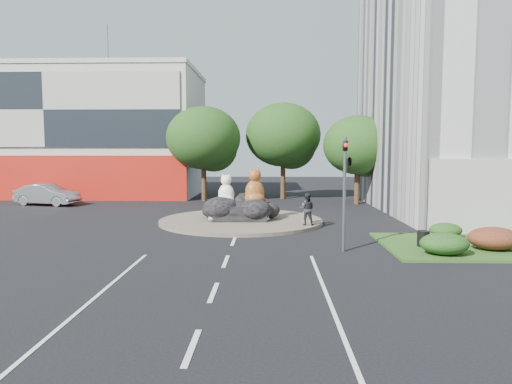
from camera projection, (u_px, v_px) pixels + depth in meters
ground at (226, 262)px, 18.19m from camera, size 120.00×120.00×0.00m
roundabout_island at (241, 221)px, 28.13m from camera, size 10.00×10.00×0.20m
rock_plinth at (241, 212)px, 28.09m from camera, size 3.20×2.60×0.90m
shophouse_block at (74, 133)px, 45.94m from camera, size 25.20×12.30×17.40m
grass_verge at (494, 246)px, 20.83m from camera, size 10.00×6.00×0.12m
tree_left at (204, 141)px, 39.79m from camera, size 6.46×6.46×8.27m
tree_mid at (284, 138)px, 41.56m from camera, size 6.84×6.84×8.76m
tree_right at (358, 148)px, 37.48m from camera, size 5.70×5.70×7.30m
hedge_near_green at (444, 244)px, 18.88m from camera, size 2.00×1.60×0.90m
hedge_red at (494, 238)px, 19.79m from camera, size 2.20×1.76×0.99m
hedge_back_green at (446, 230)px, 22.62m from camera, size 1.60×1.28×0.72m
traffic_light at (347, 169)px, 19.70m from camera, size 0.44×1.24×5.00m
street_lamp at (468, 148)px, 25.38m from camera, size 2.34×0.22×8.06m
cat_white at (226, 189)px, 28.08m from camera, size 1.30×1.17×1.92m
cat_tabby at (255, 186)px, 27.95m from camera, size 1.75×1.66×2.31m
kitten_calico at (212, 214)px, 27.28m from camera, size 0.65×0.61×0.90m
kitten_white at (265, 214)px, 27.43m from camera, size 0.66×0.65×0.83m
pedestrian_pink at (307, 209)px, 26.58m from camera, size 0.60×0.40×1.63m
pedestrian_dark at (307, 209)px, 25.83m from camera, size 0.98×0.81×1.82m
parked_car at (47, 195)px, 36.96m from camera, size 5.50×2.92×1.72m
litter_bin at (423, 239)px, 20.49m from camera, size 0.66×0.66×0.70m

